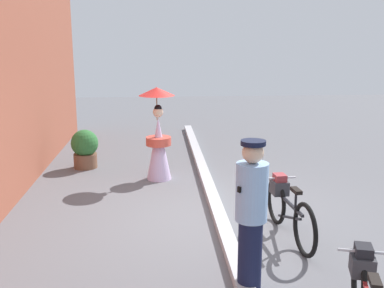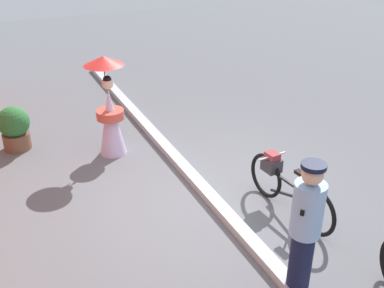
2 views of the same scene
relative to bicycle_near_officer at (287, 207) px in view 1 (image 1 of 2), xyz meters
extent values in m
plane|color=slate|center=(0.78, 0.87, -0.42)|extent=(30.00, 30.00, 0.00)
cube|color=#B2B2B7|center=(0.78, 0.87, -0.36)|extent=(14.00, 0.20, 0.12)
torus|color=black|center=(0.45, 0.04, -0.07)|extent=(0.71, 0.12, 0.70)
torus|color=black|center=(-0.62, -0.05, -0.07)|extent=(0.71, 0.12, 0.70)
cube|color=black|center=(-0.09, -0.01, 0.08)|extent=(0.90, 0.11, 0.04)
cube|color=black|center=(-0.09, -0.01, -0.11)|extent=(0.79, 0.10, 0.28)
cylinder|color=black|center=(-0.28, -0.02, 0.19)|extent=(0.03, 0.03, 0.29)
cube|color=black|center=(-0.28, -0.02, 0.34)|extent=(0.23, 0.11, 0.05)
cylinder|color=silver|center=(0.34, 0.03, 0.32)|extent=(0.07, 0.48, 0.03)
cube|color=#333338|center=(0.34, 0.03, 0.18)|extent=(0.28, 0.24, 0.20)
cube|color=maroon|center=(0.34, 0.03, 0.31)|extent=(0.21, 0.18, 0.14)
torus|color=black|center=(-1.86, -0.21, -0.08)|extent=(0.67, 0.24, 0.68)
cube|color=black|center=(-2.54, -0.02, 0.30)|extent=(0.24, 0.15, 0.05)
cylinder|color=silver|center=(-1.96, -0.18, 0.29)|extent=(0.16, 0.47, 0.03)
cube|color=#333338|center=(-1.96, -0.18, 0.15)|extent=(0.31, 0.28, 0.20)
cube|color=black|center=(-1.96, -0.18, 0.28)|extent=(0.24, 0.21, 0.14)
cylinder|color=#141938|center=(-1.41, 0.81, 0.00)|extent=(0.26, 0.26, 0.84)
cylinder|color=#8CB2E0|center=(-1.41, 0.81, 0.73)|extent=(0.34, 0.34, 0.63)
sphere|color=#D8B293|center=(-1.41, 0.81, 1.16)|extent=(0.23, 0.23, 0.23)
cylinder|color=black|center=(-1.41, 0.81, 1.26)|extent=(0.26, 0.26, 0.05)
cube|color=black|center=(-1.41, 0.81, 0.79)|extent=(0.24, 0.34, 0.06)
cone|color=silver|center=(2.82, 1.77, 0.20)|extent=(0.48, 0.48, 1.23)
cylinder|color=#D14C3D|center=(2.82, 1.77, 0.35)|extent=(0.49, 0.49, 0.16)
sphere|color=beige|center=(2.82, 1.77, 0.91)|extent=(0.20, 0.20, 0.20)
sphere|color=black|center=(2.82, 1.77, 0.98)|extent=(0.15, 0.15, 0.15)
cylinder|color=olive|center=(2.87, 1.79, 1.03)|extent=(0.02, 0.02, 0.55)
cone|color=red|center=(2.87, 1.79, 1.31)|extent=(0.69, 0.69, 0.16)
cylinder|color=brown|center=(3.74, 3.34, -0.26)|extent=(0.49, 0.49, 0.31)
sphere|color=#2D6B33|center=(3.74, 3.34, 0.12)|extent=(0.58, 0.58, 0.58)
sphere|color=#2D6B33|center=(3.88, 3.25, 0.05)|extent=(0.32, 0.32, 0.32)
camera|label=1|loc=(-5.92, 1.79, 2.31)|focal=43.04mm
camera|label=2|loc=(-4.43, 3.57, 3.50)|focal=42.28mm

